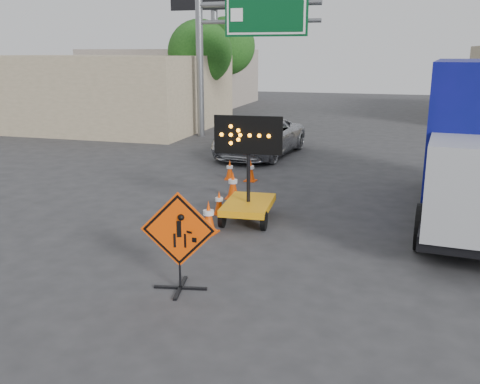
% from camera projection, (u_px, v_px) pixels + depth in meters
% --- Properties ---
extents(ground, '(100.00, 100.00, 0.00)m').
position_uv_depth(ground, '(186.00, 306.00, 9.11)').
color(ground, '#2D2D30').
rests_on(ground, ground).
extents(storefront_left_near, '(14.00, 10.00, 4.00)m').
position_uv_depth(storefront_left_near, '(92.00, 91.00, 31.01)').
color(storefront_left_near, tan).
rests_on(storefront_left_near, ground).
extents(storefront_left_far, '(12.00, 10.00, 4.40)m').
position_uv_depth(storefront_left_far, '(173.00, 77.00, 44.21)').
color(storefront_left_far, '#9F9184').
rests_on(storefront_left_far, ground).
extents(highway_gantry, '(6.18, 0.38, 6.90)m').
position_uv_depth(highway_gantry, '(239.00, 33.00, 25.69)').
color(highway_gantry, slate).
rests_on(highway_gantry, ground).
extents(billboard, '(6.10, 0.54, 9.85)m').
position_uv_depth(billboard, '(216.00, 0.00, 33.52)').
color(billboard, slate).
rests_on(billboard, ground).
extents(tree_left_near, '(3.71, 3.71, 6.03)m').
position_uv_depth(tree_left_near, '(200.00, 53.00, 30.65)').
color(tree_left_near, '#43341C').
rests_on(tree_left_near, ground).
extents(tree_left_far, '(4.10, 4.10, 6.66)m').
position_uv_depth(tree_left_far, '(226.00, 46.00, 38.23)').
color(tree_left_far, '#43341C').
rests_on(tree_left_far, ground).
extents(construction_sign, '(1.37, 0.97, 1.84)m').
position_uv_depth(construction_sign, '(179.00, 239.00, 9.52)').
color(construction_sign, black).
rests_on(construction_sign, ground).
extents(arrow_board, '(1.71, 1.97, 2.70)m').
position_uv_depth(arrow_board, '(248.00, 198.00, 13.56)').
color(arrow_board, orange).
rests_on(arrow_board, ground).
extents(pickup_truck, '(3.13, 5.71, 1.51)m').
position_uv_depth(pickup_truck, '(260.00, 137.00, 22.19)').
color(pickup_truck, '#BABCC2').
rests_on(pickup_truck, ground).
extents(cone_a, '(0.45, 0.45, 0.79)m').
position_uv_depth(cone_a, '(209.00, 217.00, 12.71)').
color(cone_a, '#EF4505').
rests_on(cone_a, ground).
extents(cone_b, '(0.43, 0.43, 0.65)m').
position_uv_depth(cone_b, '(219.00, 202.00, 14.20)').
color(cone_b, '#EF4505').
rests_on(cone_b, ground).
extents(cone_c, '(0.45, 0.45, 0.81)m').
position_uv_depth(cone_c, '(233.00, 185.00, 15.73)').
color(cone_c, '#EF4505').
rests_on(cone_c, ground).
extents(cone_d, '(0.41, 0.41, 0.67)m').
position_uv_depth(cone_d, '(230.00, 170.00, 18.11)').
color(cone_d, '#EF4505').
rests_on(cone_d, ground).
extents(cone_e, '(0.40, 0.40, 0.74)m').
position_uv_depth(cone_e, '(250.00, 170.00, 17.84)').
color(cone_e, '#EF4505').
rests_on(cone_e, ground).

